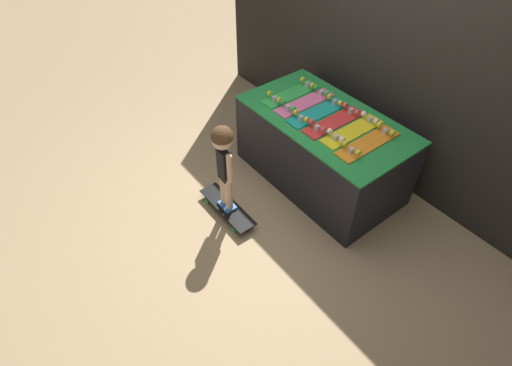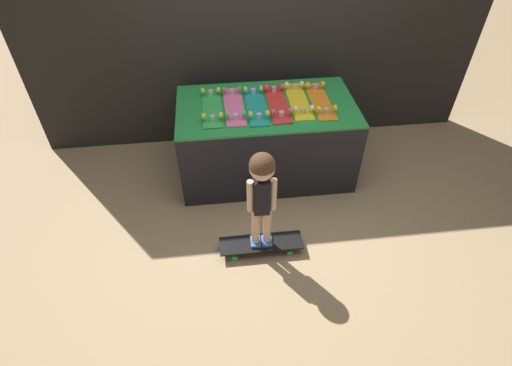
{
  "view_description": "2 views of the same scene",
  "coord_description": "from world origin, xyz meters",
  "px_view_note": "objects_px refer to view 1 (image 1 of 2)",
  "views": [
    {
      "loc": [
        2.12,
        -1.88,
        3.01
      ],
      "look_at": [
        -0.04,
        -0.22,
        0.38
      ],
      "focal_mm": 28.0,
      "sensor_mm": 36.0,
      "label": 1
    },
    {
      "loc": [
        -0.48,
        -2.65,
        2.78
      ],
      "look_at": [
        -0.18,
        -0.09,
        0.44
      ],
      "focal_mm": 28.0,
      "sensor_mm": 36.0,
      "label": 2
    }
  ],
  "objects_px": {
    "skateboard_on_floor": "(227,207)",
    "skateboard_pink_on_rack": "(305,102)",
    "skateboard_yellow_on_rack": "(353,130)",
    "skateboard_red_on_rack": "(334,121)",
    "skateboard_orange_on_rack": "(368,142)",
    "child": "(223,154)",
    "skateboard_green_on_rack": "(291,93)",
    "skateboard_teal_on_rack": "(318,112)"
  },
  "relations": [
    {
      "from": "skateboard_teal_on_rack",
      "to": "skateboard_on_floor",
      "type": "height_order",
      "value": "skateboard_teal_on_rack"
    },
    {
      "from": "skateboard_red_on_rack",
      "to": "skateboard_on_floor",
      "type": "xyz_separation_m",
      "value": [
        -0.29,
        -1.07,
        -0.74
      ]
    },
    {
      "from": "skateboard_pink_on_rack",
      "to": "skateboard_green_on_rack",
      "type": "bearing_deg",
      "value": -179.68
    },
    {
      "from": "skateboard_yellow_on_rack",
      "to": "skateboard_on_floor",
      "type": "bearing_deg",
      "value": -114.05
    },
    {
      "from": "skateboard_yellow_on_rack",
      "to": "skateboard_on_floor",
      "type": "height_order",
      "value": "skateboard_yellow_on_rack"
    },
    {
      "from": "skateboard_orange_on_rack",
      "to": "skateboard_teal_on_rack",
      "type": "bearing_deg",
      "value": -178.43
    },
    {
      "from": "skateboard_red_on_rack",
      "to": "skateboard_yellow_on_rack",
      "type": "xyz_separation_m",
      "value": [
        0.21,
        0.03,
        0.0
      ]
    },
    {
      "from": "skateboard_green_on_rack",
      "to": "child",
      "type": "bearing_deg",
      "value": -72.81
    },
    {
      "from": "skateboard_yellow_on_rack",
      "to": "child",
      "type": "xyz_separation_m",
      "value": [
        -0.49,
        -1.1,
        -0.05
      ]
    },
    {
      "from": "skateboard_pink_on_rack",
      "to": "skateboard_on_floor",
      "type": "xyz_separation_m",
      "value": [
        0.13,
        -1.08,
        -0.74
      ]
    },
    {
      "from": "skateboard_pink_on_rack",
      "to": "skateboard_yellow_on_rack",
      "type": "height_order",
      "value": "same"
    },
    {
      "from": "skateboard_yellow_on_rack",
      "to": "child",
      "type": "bearing_deg",
      "value": -114.05
    },
    {
      "from": "skateboard_green_on_rack",
      "to": "skateboard_pink_on_rack",
      "type": "relative_size",
      "value": 1.0
    },
    {
      "from": "skateboard_pink_on_rack",
      "to": "skateboard_teal_on_rack",
      "type": "height_order",
      "value": "same"
    },
    {
      "from": "skateboard_yellow_on_rack",
      "to": "skateboard_teal_on_rack",
      "type": "bearing_deg",
      "value": -174.16
    },
    {
      "from": "skateboard_pink_on_rack",
      "to": "skateboard_on_floor",
      "type": "distance_m",
      "value": 1.31
    },
    {
      "from": "child",
      "to": "skateboard_yellow_on_rack",
      "type": "bearing_deg",
      "value": 67.35
    },
    {
      "from": "skateboard_yellow_on_rack",
      "to": "skateboard_red_on_rack",
      "type": "bearing_deg",
      "value": -171.83
    },
    {
      "from": "skateboard_red_on_rack",
      "to": "skateboard_orange_on_rack",
      "type": "xyz_separation_m",
      "value": [
        0.41,
        0.0,
        0.0
      ]
    },
    {
      "from": "skateboard_pink_on_rack",
      "to": "skateboard_red_on_rack",
      "type": "height_order",
      "value": "same"
    },
    {
      "from": "skateboard_pink_on_rack",
      "to": "skateboard_orange_on_rack",
      "type": "distance_m",
      "value": 0.83
    },
    {
      "from": "skateboard_green_on_rack",
      "to": "skateboard_teal_on_rack",
      "type": "xyz_separation_m",
      "value": [
        0.41,
        -0.02,
        0.0
      ]
    },
    {
      "from": "skateboard_teal_on_rack",
      "to": "child",
      "type": "distance_m",
      "value": 1.06
    },
    {
      "from": "skateboard_green_on_rack",
      "to": "skateboard_pink_on_rack",
      "type": "xyz_separation_m",
      "value": [
        0.21,
        0.0,
        0.0
      ]
    },
    {
      "from": "skateboard_teal_on_rack",
      "to": "skateboard_orange_on_rack",
      "type": "relative_size",
      "value": 1.0
    },
    {
      "from": "skateboard_on_floor",
      "to": "skateboard_red_on_rack",
      "type": "bearing_deg",
      "value": 75.09
    },
    {
      "from": "skateboard_pink_on_rack",
      "to": "skateboard_orange_on_rack",
      "type": "bearing_deg",
      "value": -0.08
    },
    {
      "from": "skateboard_pink_on_rack",
      "to": "skateboard_yellow_on_rack",
      "type": "xyz_separation_m",
      "value": [
        0.62,
        0.02,
        0.0
      ]
    },
    {
      "from": "skateboard_on_floor",
      "to": "skateboard_orange_on_rack",
      "type": "bearing_deg",
      "value": 57.05
    },
    {
      "from": "skateboard_teal_on_rack",
      "to": "skateboard_green_on_rack",
      "type": "bearing_deg",
      "value": 177.65
    },
    {
      "from": "skateboard_pink_on_rack",
      "to": "skateboard_orange_on_rack",
      "type": "xyz_separation_m",
      "value": [
        0.83,
        -0.0,
        0.0
      ]
    },
    {
      "from": "skateboard_pink_on_rack",
      "to": "skateboard_orange_on_rack",
      "type": "height_order",
      "value": "same"
    },
    {
      "from": "skateboard_green_on_rack",
      "to": "child",
      "type": "height_order",
      "value": "child"
    },
    {
      "from": "skateboard_green_on_rack",
      "to": "skateboard_teal_on_rack",
      "type": "height_order",
      "value": "same"
    },
    {
      "from": "skateboard_teal_on_rack",
      "to": "skateboard_yellow_on_rack",
      "type": "height_order",
      "value": "same"
    },
    {
      "from": "skateboard_on_floor",
      "to": "skateboard_pink_on_rack",
      "type": "bearing_deg",
      "value": 96.71
    },
    {
      "from": "skateboard_green_on_rack",
      "to": "skateboard_orange_on_rack",
      "type": "xyz_separation_m",
      "value": [
        1.03,
        0.0,
        0.0
      ]
    },
    {
      "from": "skateboard_orange_on_rack",
      "to": "child",
      "type": "distance_m",
      "value": 1.28
    },
    {
      "from": "skateboard_red_on_rack",
      "to": "skateboard_orange_on_rack",
      "type": "bearing_deg",
      "value": 0.62
    },
    {
      "from": "skateboard_teal_on_rack",
      "to": "skateboard_orange_on_rack",
      "type": "xyz_separation_m",
      "value": [
        0.62,
        0.02,
        0.0
      ]
    },
    {
      "from": "skateboard_on_floor",
      "to": "skateboard_yellow_on_rack",
      "type": "bearing_deg",
      "value": 65.95
    },
    {
      "from": "skateboard_on_floor",
      "to": "child",
      "type": "distance_m",
      "value": 0.69
    }
  ]
}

